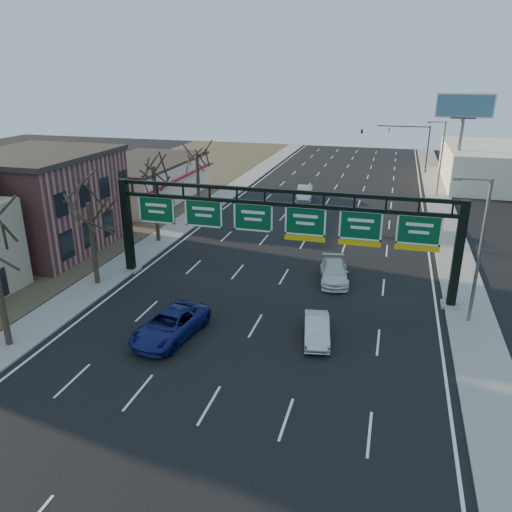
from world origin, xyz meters
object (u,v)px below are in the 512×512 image
(car_blue_suv, at_px, (170,325))
(car_silver_sedan, at_px, (317,330))
(sign_gantry, at_px, (281,226))
(car_white_wagon, at_px, (334,272))

(car_blue_suv, height_order, car_silver_sedan, car_blue_suv)
(sign_gantry, distance_m, car_blue_suv, 10.50)
(car_blue_suv, bearing_deg, car_silver_sedan, 22.08)
(sign_gantry, relative_size, car_white_wagon, 5.09)
(car_white_wagon, bearing_deg, sign_gantry, -158.51)
(sign_gantry, xyz_separation_m, car_white_wagon, (3.58, 2.15, -3.93))
(sign_gantry, distance_m, car_silver_sedan, 8.61)
(car_blue_suv, relative_size, car_white_wagon, 1.17)
(sign_gantry, bearing_deg, car_blue_suv, -117.77)
(sign_gantry, relative_size, car_blue_suv, 4.33)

